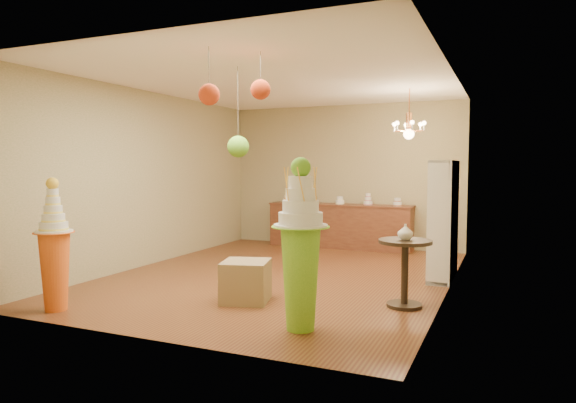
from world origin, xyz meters
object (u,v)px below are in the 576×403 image
at_px(pedestal_green, 301,256).
at_px(pedestal_orange, 55,259).
at_px(sideboard, 340,225).
at_px(round_table, 405,264).

relative_size(pedestal_green, pedestal_orange, 1.14).
relative_size(pedestal_green, sideboard, 0.59).
bearing_deg(pedestal_green, round_table, 57.40).
height_order(pedestal_green, round_table, pedestal_green).
bearing_deg(pedestal_green, pedestal_orange, -170.74).
relative_size(sideboard, round_table, 3.68).
bearing_deg(pedestal_green, sideboard, 103.29).
height_order(pedestal_green, sideboard, pedestal_green).
bearing_deg(sideboard, pedestal_orange, -106.17).
xyz_separation_m(pedestal_orange, sideboard, (1.69, 5.82, -0.13)).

